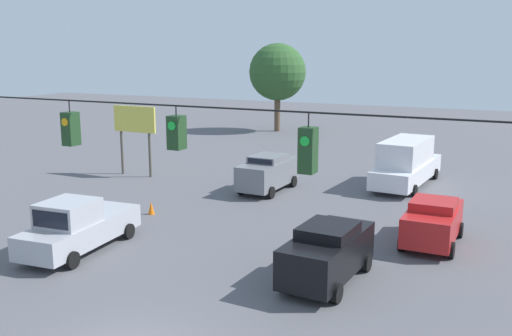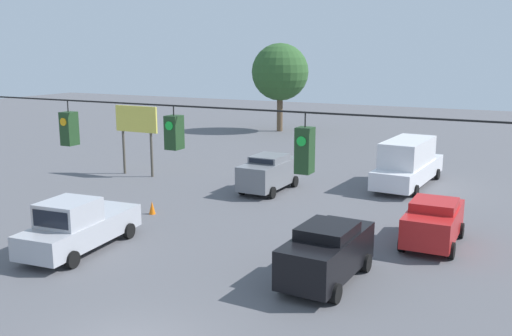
% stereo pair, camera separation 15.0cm
% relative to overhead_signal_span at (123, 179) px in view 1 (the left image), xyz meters
% --- Properties ---
extents(overhead_signal_span, '(21.73, 0.38, 7.41)m').
position_rel_overhead_signal_span_xyz_m(overhead_signal_span, '(0.00, 0.00, 0.00)').
color(overhead_signal_span, '#4C473D').
rests_on(overhead_signal_span, ground_plane).
extents(sedan_grey_withflow_far, '(2.08, 4.57, 2.02)m').
position_rel_overhead_signal_span_xyz_m(sedan_grey_withflow_far, '(4.13, -17.25, -3.54)').
color(sedan_grey_withflow_far, slate).
rests_on(sedan_grey_withflow_far, ground_plane).
extents(sedan_black_crossing_near, '(2.19, 4.61, 1.97)m').
position_rel_overhead_signal_span_xyz_m(sedan_black_crossing_near, '(-3.05, -6.61, -3.56)').
color(sedan_black_crossing_near, black).
rests_on(sedan_black_crossing_near, ground_plane).
extents(pickup_truck_silver_parked_shoulder, '(2.55, 5.65, 2.12)m').
position_rel_overhead_signal_span_xyz_m(pickup_truck_silver_parked_shoulder, '(6.62, -5.17, -3.61)').
color(pickup_truck_silver_parked_shoulder, '#A8AAB2').
rests_on(pickup_truck_silver_parked_shoulder, ground_plane).
extents(box_truck_white_oncoming_deep, '(2.80, 7.59, 2.72)m').
position_rel_overhead_signal_span_xyz_m(box_truck_white_oncoming_deep, '(-2.49, -21.89, -3.23)').
color(box_truck_white_oncoming_deep, silver).
rests_on(box_truck_white_oncoming_deep, ground_plane).
extents(sedan_red_oncoming_far, '(2.08, 4.21, 1.83)m').
position_rel_overhead_signal_span_xyz_m(sedan_red_oncoming_far, '(-5.59, -12.07, -3.63)').
color(sedan_red_oncoming_far, red).
rests_on(sedan_red_oncoming_far, ground_plane).
extents(traffic_cone_nearest, '(0.31, 0.31, 0.63)m').
position_rel_overhead_signal_span_xyz_m(traffic_cone_nearest, '(7.13, -3.90, -4.27)').
color(traffic_cone_nearest, orange).
rests_on(traffic_cone_nearest, ground_plane).
extents(traffic_cone_second, '(0.31, 0.31, 0.63)m').
position_rel_overhead_signal_span_xyz_m(traffic_cone_second, '(7.15, -7.19, -4.27)').
color(traffic_cone_second, orange).
rests_on(traffic_cone_second, ground_plane).
extents(traffic_cone_third, '(0.31, 0.31, 0.63)m').
position_rel_overhead_signal_span_xyz_m(traffic_cone_third, '(7.14, -10.55, -4.27)').
color(traffic_cone_third, orange).
rests_on(traffic_cone_third, ground_plane).
extents(roadside_billboard, '(3.07, 0.16, 4.34)m').
position_rel_overhead_signal_span_xyz_m(roadside_billboard, '(13.21, -17.25, -1.47)').
color(roadside_billboard, '#4C473D').
rests_on(roadside_billboard, ground_plane).
extents(tree_horizon_left, '(5.42, 5.42, 8.39)m').
position_rel_overhead_signal_span_xyz_m(tree_horizon_left, '(13.51, -39.48, 1.06)').
color(tree_horizon_left, brown).
rests_on(tree_horizon_left, ground_plane).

